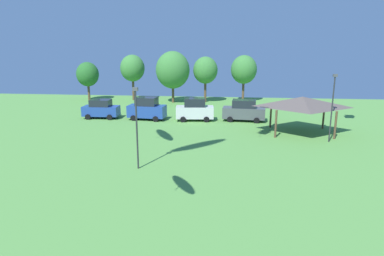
{
  "coord_description": "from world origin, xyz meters",
  "views": [
    {
      "loc": [
        0.89,
        3.35,
        8.47
      ],
      "look_at": [
        -0.5,
        16.48,
        5.24
      ],
      "focal_mm": 32.0,
      "sensor_mm": 36.0,
      "label": 1
    }
  ],
  "objects": [
    {
      "name": "parked_car_second_from_left",
      "position": [
        -8.37,
        41.43,
        1.27
      ],
      "size": [
        4.43,
        2.42,
        2.61
      ],
      "rotation": [
        0.0,
        0.0,
        -0.1
      ],
      "color": "#234299",
      "rests_on": "ground"
    },
    {
      "name": "light_post_0",
      "position": [
        10.0,
        33.94,
        3.41
      ],
      "size": [
        0.36,
        0.2,
        6.02
      ],
      "color": "#2D2D33",
      "rests_on": "ground"
    },
    {
      "name": "treeline_tree_2",
      "position": [
        -7.27,
        53.68,
        4.83
      ],
      "size": [
        4.97,
        4.97,
        7.57
      ],
      "color": "brown",
      "rests_on": "ground"
    },
    {
      "name": "treeline_tree_4",
      "position": [
        3.2,
        55.97,
        4.8
      ],
      "size": [
        3.89,
        3.89,
        6.96
      ],
      "color": "brown",
      "rests_on": "ground"
    },
    {
      "name": "light_post_2",
      "position": [
        -5.25,
        25.51,
        3.25
      ],
      "size": [
        0.36,
        0.2,
        5.71
      ],
      "color": "#2D2D33",
      "rests_on": "ground"
    },
    {
      "name": "parked_car_rightmost_in_row",
      "position": [
        2.75,
        41.8,
        1.19
      ],
      "size": [
        4.87,
        2.31,
        2.43
      ],
      "rotation": [
        0.0,
        0.0,
        -0.09
      ],
      "color": "#4C5156",
      "rests_on": "ground"
    },
    {
      "name": "treeline_tree_3",
      "position": [
        -2.51,
        54.6,
        4.76
      ],
      "size": [
        3.63,
        3.63,
        6.78
      ],
      "color": "brown",
      "rests_on": "ground"
    },
    {
      "name": "treeline_tree_0",
      "position": [
        -20.7,
        54.49,
        4.01
      ],
      "size": [
        3.39,
        3.39,
        5.89
      ],
      "color": "brown",
      "rests_on": "ground"
    },
    {
      "name": "parked_car_third_from_left",
      "position": [
        -2.81,
        41.46,
        1.25
      ],
      "size": [
        4.38,
        2.26,
        2.58
      ],
      "rotation": [
        0.0,
        0.0,
        0.1
      ],
      "color": "silver",
      "rests_on": "ground"
    },
    {
      "name": "treeline_tree_1",
      "position": [
        -13.81,
        55.32,
        4.92
      ],
      "size": [
        3.72,
        3.72,
        7.0
      ],
      "color": "brown",
      "rests_on": "ground"
    },
    {
      "name": "parked_car_leftmost",
      "position": [
        -13.93,
        41.63,
        1.1
      ],
      "size": [
        4.18,
        2.12,
        2.22
      ],
      "rotation": [
        0.0,
        0.0,
        0.02
      ],
      "color": "#234299",
      "rests_on": "ground"
    },
    {
      "name": "park_pavilion",
      "position": [
        8.08,
        36.97,
        3.08
      ],
      "size": [
        6.92,
        5.24,
        3.6
      ],
      "color": "brown",
      "rests_on": "ground"
    }
  ]
}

